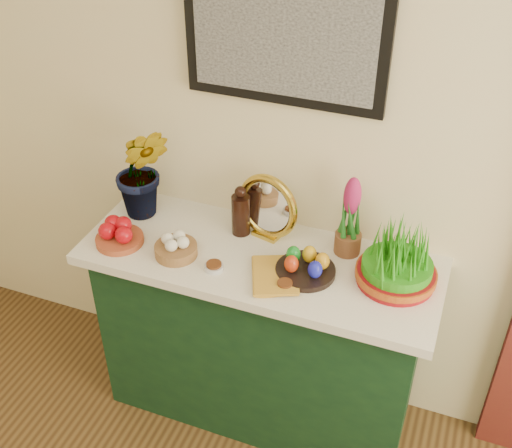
{
  "coord_description": "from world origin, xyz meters",
  "views": [
    {
      "loc": [
        0.52,
        0.18,
        2.43
      ],
      "look_at": [
        -0.16,
        1.95,
        1.07
      ],
      "focal_mm": 45.0,
      "sensor_mm": 36.0,
      "label": 1
    }
  ],
  "objects_px": {
    "book": "(252,276)",
    "sideboard": "(260,340)",
    "hyacinth_green": "(141,157)",
    "wheatgrass_sabzeh": "(398,259)",
    "mirror": "(268,208)"
  },
  "relations": [
    {
      "from": "sideboard",
      "to": "mirror",
      "type": "distance_m",
      "value": 0.61
    },
    {
      "from": "book",
      "to": "sideboard",
      "type": "bearing_deg",
      "value": 75.94
    },
    {
      "from": "mirror",
      "to": "wheatgrass_sabzeh",
      "type": "xyz_separation_m",
      "value": [
        0.54,
        -0.1,
        -0.03
      ]
    },
    {
      "from": "hyacinth_green",
      "to": "wheatgrass_sabzeh",
      "type": "xyz_separation_m",
      "value": [
        1.06,
        -0.06,
        -0.17
      ]
    },
    {
      "from": "hyacinth_green",
      "to": "wheatgrass_sabzeh",
      "type": "distance_m",
      "value": 1.08
    },
    {
      "from": "sideboard",
      "to": "wheatgrass_sabzeh",
      "type": "height_order",
      "value": "wheatgrass_sabzeh"
    },
    {
      "from": "mirror",
      "to": "wheatgrass_sabzeh",
      "type": "bearing_deg",
      "value": -10.96
    },
    {
      "from": "book",
      "to": "wheatgrass_sabzeh",
      "type": "relative_size",
      "value": 0.74
    },
    {
      "from": "sideboard",
      "to": "hyacinth_green",
      "type": "distance_m",
      "value": 0.92
    },
    {
      "from": "hyacinth_green",
      "to": "mirror",
      "type": "distance_m",
      "value": 0.55
    },
    {
      "from": "hyacinth_green",
      "to": "wheatgrass_sabzeh",
      "type": "height_order",
      "value": "hyacinth_green"
    },
    {
      "from": "mirror",
      "to": "wheatgrass_sabzeh",
      "type": "height_order",
      "value": "mirror"
    },
    {
      "from": "sideboard",
      "to": "mirror",
      "type": "bearing_deg",
      "value": 99.17
    },
    {
      "from": "book",
      "to": "wheatgrass_sabzeh",
      "type": "bearing_deg",
      "value": -3.08
    },
    {
      "from": "sideboard",
      "to": "book",
      "type": "bearing_deg",
      "value": -81.63
    }
  ]
}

